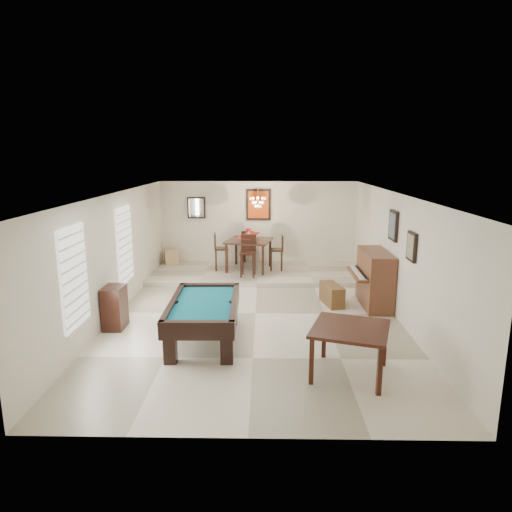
{
  "coord_description": "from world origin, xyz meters",
  "views": [
    {
      "loc": [
        0.19,
        -9.45,
        3.39
      ],
      "look_at": [
        0.0,
        0.6,
        1.15
      ],
      "focal_mm": 32.0,
      "sensor_mm": 36.0,
      "label": 1
    }
  ],
  "objects_px": {
    "chandelier": "(258,199)",
    "flower_vase": "(249,232)",
    "square_table": "(349,351)",
    "apothecary_chest": "(115,307)",
    "upright_piano": "(368,279)",
    "dining_chair_north": "(249,247)",
    "dining_table": "(249,253)",
    "dining_chair_south": "(248,256)",
    "piano_bench": "(332,294)",
    "corner_bench": "(171,257)",
    "dining_chair_west": "(221,251)",
    "dining_chair_east": "(276,253)",
    "pool_table": "(204,322)"
  },
  "relations": [
    {
      "from": "corner_bench",
      "to": "flower_vase",
      "type": "bearing_deg",
      "value": -15.99
    },
    {
      "from": "corner_bench",
      "to": "chandelier",
      "type": "distance_m",
      "value": 3.37
    },
    {
      "from": "flower_vase",
      "to": "dining_chair_east",
      "type": "relative_size",
      "value": 0.23
    },
    {
      "from": "piano_bench",
      "to": "dining_chair_east",
      "type": "distance_m",
      "value": 3.03
    },
    {
      "from": "piano_bench",
      "to": "dining_chair_east",
      "type": "relative_size",
      "value": 0.83
    },
    {
      "from": "piano_bench",
      "to": "apothecary_chest",
      "type": "distance_m",
      "value": 4.8
    },
    {
      "from": "apothecary_chest",
      "to": "dining_chair_east",
      "type": "bearing_deg",
      "value": 52.33
    },
    {
      "from": "flower_vase",
      "to": "dining_chair_south",
      "type": "distance_m",
      "value": 0.93
    },
    {
      "from": "upright_piano",
      "to": "apothecary_chest",
      "type": "xyz_separation_m",
      "value": [
        -5.34,
        -1.5,
        -0.21
      ]
    },
    {
      "from": "dining_table",
      "to": "dining_chair_south",
      "type": "height_order",
      "value": "dining_chair_south"
    },
    {
      "from": "flower_vase",
      "to": "dining_chair_south",
      "type": "height_order",
      "value": "flower_vase"
    },
    {
      "from": "piano_bench",
      "to": "flower_vase",
      "type": "height_order",
      "value": "flower_vase"
    },
    {
      "from": "square_table",
      "to": "corner_bench",
      "type": "xyz_separation_m",
      "value": [
        -4.18,
        6.92,
        -0.06
      ]
    },
    {
      "from": "apothecary_chest",
      "to": "chandelier",
      "type": "height_order",
      "value": "chandelier"
    },
    {
      "from": "chandelier",
      "to": "dining_table",
      "type": "bearing_deg",
      "value": 139.06
    },
    {
      "from": "pool_table",
      "to": "corner_bench",
      "type": "bearing_deg",
      "value": 105.9
    },
    {
      "from": "dining_chair_west",
      "to": "dining_chair_east",
      "type": "height_order",
      "value": "dining_chair_west"
    },
    {
      "from": "square_table",
      "to": "apothecary_chest",
      "type": "relative_size",
      "value": 1.33
    },
    {
      "from": "pool_table",
      "to": "dining_chair_east",
      "type": "height_order",
      "value": "dining_chair_east"
    },
    {
      "from": "piano_bench",
      "to": "dining_chair_east",
      "type": "height_order",
      "value": "dining_chair_east"
    },
    {
      "from": "chandelier",
      "to": "flower_vase",
      "type": "bearing_deg",
      "value": 139.06
    },
    {
      "from": "pool_table",
      "to": "dining_chair_north",
      "type": "height_order",
      "value": "dining_chair_north"
    },
    {
      "from": "dining_chair_south",
      "to": "dining_chair_east",
      "type": "height_order",
      "value": "dining_chair_south"
    },
    {
      "from": "dining_chair_south",
      "to": "dining_chair_west",
      "type": "relative_size",
      "value": 1.05
    },
    {
      "from": "flower_vase",
      "to": "dining_chair_west",
      "type": "height_order",
      "value": "flower_vase"
    },
    {
      "from": "square_table",
      "to": "piano_bench",
      "type": "distance_m",
      "value": 3.47
    },
    {
      "from": "flower_vase",
      "to": "dining_chair_north",
      "type": "bearing_deg",
      "value": 92.32
    },
    {
      "from": "square_table",
      "to": "dining_chair_north",
      "type": "distance_m",
      "value": 7.24
    },
    {
      "from": "pool_table",
      "to": "flower_vase",
      "type": "bearing_deg",
      "value": 81.24
    },
    {
      "from": "dining_table",
      "to": "dining_chair_west",
      "type": "height_order",
      "value": "dining_chair_west"
    },
    {
      "from": "upright_piano",
      "to": "dining_chair_west",
      "type": "xyz_separation_m",
      "value": [
        -3.6,
        2.78,
        0.03
      ]
    },
    {
      "from": "pool_table",
      "to": "dining_chair_west",
      "type": "relative_size",
      "value": 2.08
    },
    {
      "from": "flower_vase",
      "to": "corner_bench",
      "type": "relative_size",
      "value": 0.49
    },
    {
      "from": "pool_table",
      "to": "dining_chair_east",
      "type": "xyz_separation_m",
      "value": [
        1.45,
        4.94,
        0.26
      ]
    },
    {
      "from": "flower_vase",
      "to": "dining_chair_east",
      "type": "bearing_deg",
      "value": -1.82
    },
    {
      "from": "apothecary_chest",
      "to": "upright_piano",
      "type": "bearing_deg",
      "value": 15.66
    },
    {
      "from": "piano_bench",
      "to": "apothecary_chest",
      "type": "height_order",
      "value": "apothecary_chest"
    },
    {
      "from": "pool_table",
      "to": "dining_chair_west",
      "type": "height_order",
      "value": "dining_chair_west"
    },
    {
      "from": "chandelier",
      "to": "corner_bench",
      "type": "bearing_deg",
      "value": 161.06
    },
    {
      "from": "square_table",
      "to": "apothecary_chest",
      "type": "bearing_deg",
      "value": 156.11
    },
    {
      "from": "corner_bench",
      "to": "apothecary_chest",
      "type": "bearing_deg",
      "value": -91.38
    },
    {
      "from": "piano_bench",
      "to": "upright_piano",
      "type": "bearing_deg",
      "value": -3.93
    },
    {
      "from": "flower_vase",
      "to": "piano_bench",
      "type": "bearing_deg",
      "value": -54.01
    },
    {
      "from": "upright_piano",
      "to": "piano_bench",
      "type": "height_order",
      "value": "upright_piano"
    },
    {
      "from": "pool_table",
      "to": "piano_bench",
      "type": "distance_m",
      "value": 3.46
    },
    {
      "from": "apothecary_chest",
      "to": "dining_chair_east",
      "type": "xyz_separation_m",
      "value": [
        3.32,
        4.3,
        0.2
      ]
    },
    {
      "from": "dining_chair_south",
      "to": "dining_chair_north",
      "type": "relative_size",
      "value": 1.1
    },
    {
      "from": "flower_vase",
      "to": "corner_bench",
      "type": "bearing_deg",
      "value": 164.01
    },
    {
      "from": "dining_table",
      "to": "dining_chair_west",
      "type": "relative_size",
      "value": 1.12
    },
    {
      "from": "piano_bench",
      "to": "dining_chair_south",
      "type": "bearing_deg",
      "value": 134.88
    }
  ]
}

